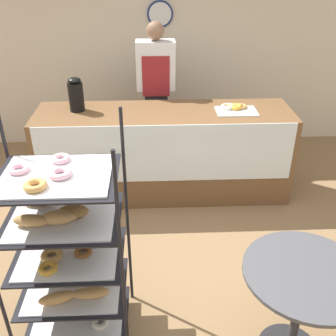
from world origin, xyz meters
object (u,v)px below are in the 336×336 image
(coffee_carafe, at_px, (76,95))
(donut_tray_counter, at_px, (235,108))
(person_worker, at_px, (156,93))
(pastry_rack, at_px, (68,252))
(cafe_table, at_px, (302,293))

(coffee_carafe, distance_m, donut_tray_counter, 1.59)
(person_worker, xyz_separation_m, coffee_carafe, (-0.80, -0.52, 0.17))
(coffee_carafe, bearing_deg, pastry_rack, -83.72)
(pastry_rack, height_order, coffee_carafe, pastry_rack)
(coffee_carafe, bearing_deg, cafe_table, -52.14)
(person_worker, bearing_deg, coffee_carafe, -146.64)
(person_worker, height_order, coffee_carafe, person_worker)
(pastry_rack, xyz_separation_m, coffee_carafe, (-0.21, 1.87, 0.38))
(pastry_rack, bearing_deg, cafe_table, -9.37)
(person_worker, height_order, cafe_table, person_worker)
(cafe_table, bearing_deg, pastry_rack, 170.63)
(pastry_rack, xyz_separation_m, cafe_table, (1.43, -0.24, -0.17))
(person_worker, relative_size, cafe_table, 2.27)
(donut_tray_counter, bearing_deg, cafe_table, -88.48)
(cafe_table, distance_m, donut_tray_counter, 2.08)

